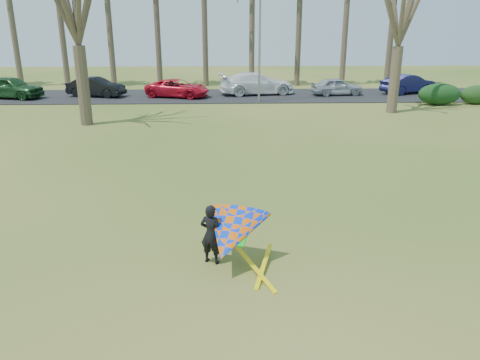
{
  "coord_description": "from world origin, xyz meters",
  "views": [
    {
      "loc": [
        -0.43,
        -10.65,
        5.41
      ],
      "look_at": [
        0.0,
        2.0,
        1.1
      ],
      "focal_mm": 35.0,
      "sensor_mm": 36.0,
      "label": 1
    }
  ],
  "objects_px": {
    "bare_tree_right": "(403,0)",
    "streetlight": "(262,36)",
    "car_0": "(11,87)",
    "car_1": "(96,87)",
    "car_2": "(178,88)",
    "car_5": "(408,84)",
    "kite_flyer": "(229,234)",
    "car_3": "(257,83)",
    "car_4": "(337,86)"
  },
  "relations": [
    {
      "from": "bare_tree_right",
      "to": "car_2",
      "type": "xyz_separation_m",
      "value": [
        -13.85,
        6.35,
        -5.86
      ]
    },
    {
      "from": "car_2",
      "to": "car_4",
      "type": "xyz_separation_m",
      "value": [
        11.99,
        0.57,
        -0.0
      ]
    },
    {
      "from": "streetlight",
      "to": "car_4",
      "type": "relative_size",
      "value": 2.1
    },
    {
      "from": "car_5",
      "to": "bare_tree_right",
      "type": "bearing_deg",
      "value": 129.06
    },
    {
      "from": "streetlight",
      "to": "car_1",
      "type": "distance_m",
      "value": 12.97
    },
    {
      "from": "car_1",
      "to": "car_2",
      "type": "relative_size",
      "value": 0.91
    },
    {
      "from": "streetlight",
      "to": "car_3",
      "type": "xyz_separation_m",
      "value": [
        -0.07,
        3.51,
        -3.58
      ]
    },
    {
      "from": "car_3",
      "to": "car_2",
      "type": "bearing_deg",
      "value": 89.94
    },
    {
      "from": "bare_tree_right",
      "to": "car_5",
      "type": "height_order",
      "value": "bare_tree_right"
    },
    {
      "from": "car_0",
      "to": "car_5",
      "type": "relative_size",
      "value": 1.05
    },
    {
      "from": "car_2",
      "to": "car_5",
      "type": "height_order",
      "value": "car_5"
    },
    {
      "from": "car_3",
      "to": "car_4",
      "type": "relative_size",
      "value": 1.49
    },
    {
      "from": "car_0",
      "to": "car_1",
      "type": "relative_size",
      "value": 1.09
    },
    {
      "from": "car_4",
      "to": "kite_flyer",
      "type": "height_order",
      "value": "kite_flyer"
    },
    {
      "from": "streetlight",
      "to": "car_5",
      "type": "xyz_separation_m",
      "value": [
        11.72,
        3.62,
        -3.67
      ]
    },
    {
      "from": "car_1",
      "to": "kite_flyer",
      "type": "bearing_deg",
      "value": -144.75
    },
    {
      "from": "car_0",
      "to": "kite_flyer",
      "type": "height_order",
      "value": "kite_flyer"
    },
    {
      "from": "bare_tree_right",
      "to": "car_1",
      "type": "relative_size",
      "value": 2.16
    },
    {
      "from": "car_4",
      "to": "car_5",
      "type": "relative_size",
      "value": 0.86
    },
    {
      "from": "car_1",
      "to": "car_3",
      "type": "bearing_deg",
      "value": -71.82
    },
    {
      "from": "bare_tree_right",
      "to": "car_5",
      "type": "distance_m",
      "value": 10.32
    },
    {
      "from": "car_0",
      "to": "car_1",
      "type": "distance_m",
      "value": 6.0
    },
    {
      "from": "car_4",
      "to": "car_5",
      "type": "xyz_separation_m",
      "value": [
        5.75,
        0.69,
        0.08
      ]
    },
    {
      "from": "car_2",
      "to": "kite_flyer",
      "type": "height_order",
      "value": "kite_flyer"
    },
    {
      "from": "car_3",
      "to": "car_5",
      "type": "xyz_separation_m",
      "value": [
        11.8,
        0.1,
        -0.09
      ]
    },
    {
      "from": "car_4",
      "to": "kite_flyer",
      "type": "relative_size",
      "value": 1.6
    },
    {
      "from": "car_0",
      "to": "car_1",
      "type": "height_order",
      "value": "car_0"
    },
    {
      "from": "kite_flyer",
      "to": "car_2",
      "type": "bearing_deg",
      "value": 97.88
    },
    {
      "from": "car_2",
      "to": "kite_flyer",
      "type": "relative_size",
      "value": 1.96
    },
    {
      "from": "streetlight",
      "to": "car_5",
      "type": "bearing_deg",
      "value": 17.14
    },
    {
      "from": "car_2",
      "to": "car_1",
      "type": "bearing_deg",
      "value": 102.2
    },
    {
      "from": "car_5",
      "to": "car_3",
      "type": "bearing_deg",
      "value": 66.58
    },
    {
      "from": "car_2",
      "to": "car_3",
      "type": "xyz_separation_m",
      "value": [
        5.94,
        1.16,
        0.17
      ]
    },
    {
      "from": "bare_tree_right",
      "to": "car_0",
      "type": "distance_m",
      "value": 27.25
    },
    {
      "from": "car_0",
      "to": "bare_tree_right",
      "type": "bearing_deg",
      "value": -88.34
    },
    {
      "from": "car_0",
      "to": "car_2",
      "type": "relative_size",
      "value": 0.99
    },
    {
      "from": "bare_tree_right",
      "to": "streetlight",
      "type": "height_order",
      "value": "bare_tree_right"
    },
    {
      "from": "bare_tree_right",
      "to": "kite_flyer",
      "type": "distance_m",
      "value": 22.39
    },
    {
      "from": "streetlight",
      "to": "car_3",
      "type": "relative_size",
      "value": 1.41
    },
    {
      "from": "car_3",
      "to": "car_4",
      "type": "bearing_deg",
      "value": -106.67
    },
    {
      "from": "car_0",
      "to": "car_3",
      "type": "xyz_separation_m",
      "value": [
        18.0,
        1.31,
        0.03
      ]
    },
    {
      "from": "car_1",
      "to": "car_0",
      "type": "bearing_deg",
      "value": 110.77
    },
    {
      "from": "bare_tree_right",
      "to": "car_5",
      "type": "bearing_deg",
      "value": 62.99
    },
    {
      "from": "car_4",
      "to": "car_5",
      "type": "distance_m",
      "value": 5.79
    },
    {
      "from": "car_2",
      "to": "car_5",
      "type": "distance_m",
      "value": 17.78
    },
    {
      "from": "bare_tree_right",
      "to": "car_3",
      "type": "height_order",
      "value": "bare_tree_right"
    },
    {
      "from": "car_0",
      "to": "kite_flyer",
      "type": "relative_size",
      "value": 1.94
    },
    {
      "from": "car_2",
      "to": "car_5",
      "type": "xyz_separation_m",
      "value": [
        17.74,
        1.26,
        0.08
      ]
    },
    {
      "from": "car_0",
      "to": "car_5",
      "type": "distance_m",
      "value": 29.83
    },
    {
      "from": "bare_tree_right",
      "to": "car_4",
      "type": "bearing_deg",
      "value": 105.07
    }
  ]
}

